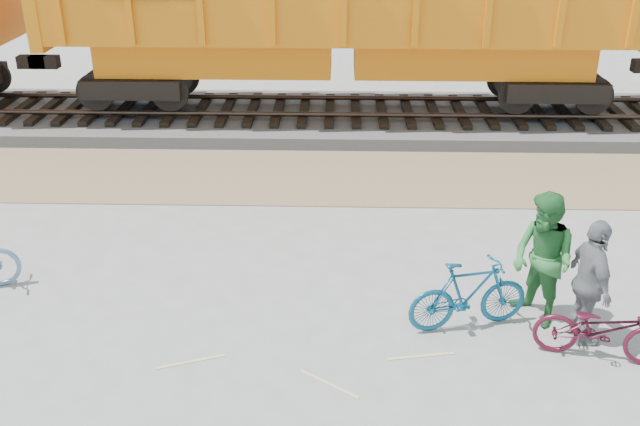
# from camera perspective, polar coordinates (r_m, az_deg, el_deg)

# --- Properties ---
(ground) EXTENTS (120.00, 120.00, 0.00)m
(ground) POSITION_cam_1_polar(r_m,az_deg,el_deg) (10.07, -3.77, -9.13)
(ground) COLOR #9E9E99
(ground) RESTS_ON ground
(gravel_strip) EXTENTS (120.00, 3.00, 0.02)m
(gravel_strip) POSITION_cam_1_polar(r_m,az_deg,el_deg) (14.91, -1.93, 2.96)
(gravel_strip) COLOR #967C5D
(gravel_strip) RESTS_ON ground
(ballast_bed) EXTENTS (120.00, 4.00, 0.30)m
(ballast_bed) POSITION_cam_1_polar(r_m,az_deg,el_deg) (18.14, -1.29, 7.60)
(ballast_bed) COLOR slate
(ballast_bed) RESTS_ON ground
(track) EXTENTS (120.00, 2.60, 0.24)m
(track) POSITION_cam_1_polar(r_m,az_deg,el_deg) (18.05, -1.30, 8.57)
(track) COLOR black
(track) RESTS_ON ballast_bed
(hopper_car_center) EXTENTS (14.00, 3.13, 4.65)m
(hopper_car_center) POSITION_cam_1_polar(r_m,az_deg,el_deg) (17.46, 1.89, 16.53)
(hopper_car_center) COLOR black
(hopper_car_center) RESTS_ON track
(bicycle_teal) EXTENTS (1.78, 0.90, 1.03)m
(bicycle_teal) POSITION_cam_1_polar(r_m,az_deg,el_deg) (10.00, 11.80, -6.40)
(bicycle_teal) COLOR #0E5173
(bicycle_teal) RESTS_ON ground
(bicycle_maroon) EXTENTS (1.78, 0.95, 0.89)m
(bicycle_maroon) POSITION_cam_1_polar(r_m,az_deg,el_deg) (9.92, 21.65, -8.62)
(bicycle_maroon) COLOR #4F1124
(bicycle_maroon) RESTS_ON ground
(person_man) EXTENTS (1.09, 1.17, 1.92)m
(person_man) POSITION_cam_1_polar(r_m,az_deg,el_deg) (10.18, 17.40, -3.60)
(person_man) COLOR #2D7637
(person_man) RESTS_ON ground
(person_woman) EXTENTS (0.55, 1.09, 1.78)m
(person_woman) POSITION_cam_1_polar(r_m,az_deg,el_deg) (9.97, 20.81, -5.24)
(person_woman) COLOR slate
(person_woman) RESTS_ON ground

